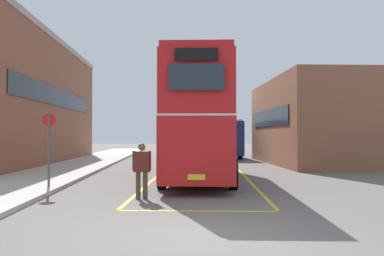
{
  "coord_description": "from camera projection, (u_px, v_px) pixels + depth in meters",
  "views": [
    {
      "loc": [
        -0.62,
        -7.64,
        1.88
      ],
      "look_at": [
        0.15,
        11.63,
        2.2
      ],
      "focal_mm": 38.81,
      "sensor_mm": 36.0,
      "label": 1
    }
  ],
  "objects": [
    {
      "name": "ground_plane",
      "position": [
        187.0,
        170.0,
        22.02
      ],
      "size": [
        135.6,
        135.6,
        0.0
      ],
      "primitive_type": "plane",
      "color": "#66605B"
    },
    {
      "name": "sidewalk_left",
      "position": [
        75.0,
        166.0,
        24.16
      ],
      "size": [
        4.0,
        57.6,
        0.14
      ],
      "primitive_type": "cube",
      "color": "#B2ADA3",
      "rests_on": "ground"
    },
    {
      "name": "brick_building_left",
      "position": [
        17.0,
        101.0,
        26.41
      ],
      "size": [
        5.42,
        21.6,
        8.13
      ],
      "color": "brown",
      "rests_on": "ground"
    },
    {
      "name": "depot_building_right",
      "position": [
        321.0,
        122.0,
        27.13
      ],
      "size": [
        6.88,
        12.36,
        5.44
      ],
      "color": "brown",
      "rests_on": "ground"
    },
    {
      "name": "double_decker_bus",
      "position": [
        199.0,
        120.0,
        17.59
      ],
      "size": [
        3.26,
        10.78,
        4.75
      ],
      "color": "black",
      "rests_on": "ground"
    },
    {
      "name": "single_deck_bus",
      "position": [
        219.0,
        138.0,
        35.06
      ],
      "size": [
        3.02,
        9.4,
        3.02
      ],
      "color": "black",
      "rests_on": "ground"
    },
    {
      "name": "pedestrian_boarding",
      "position": [
        142.0,
        167.0,
        12.11
      ],
      "size": [
        0.55,
        0.26,
        1.64
      ],
      "color": "#473828",
      "rests_on": "ground"
    },
    {
      "name": "bus_stop_sign",
      "position": [
        49.0,
        142.0,
        13.94
      ],
      "size": [
        0.43,
        0.14,
        2.46
      ],
      "color": "#4C4C51",
      "rests_on": "sidewalk_left"
    },
    {
      "name": "bay_marking_yellow",
      "position": [
        200.0,
        185.0,
        15.61
      ],
      "size": [
        4.98,
        12.92,
        0.01
      ],
      "color": "gold",
      "rests_on": "ground"
    }
  ]
}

